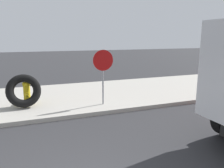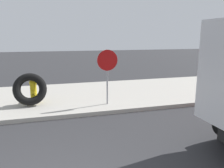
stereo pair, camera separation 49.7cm
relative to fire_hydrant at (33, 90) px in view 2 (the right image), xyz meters
The scene contains 4 objects.
sidewalk_curb 1.09m from the fire_hydrant, 64.87° to the left, with size 36.00×5.00×0.15m, color #ADA89E.
fire_hydrant is the anchor object (origin of this frame).
loose_tire 0.31m from the fire_hydrant, 109.64° to the right, with size 1.19×1.19×0.28m, color black.
stop_sign 2.96m from the fire_hydrant, 18.61° to the right, with size 0.76×0.08×2.03m.
Camera 2 is at (0.21, -3.07, 2.64)m, focal length 35.86 mm.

